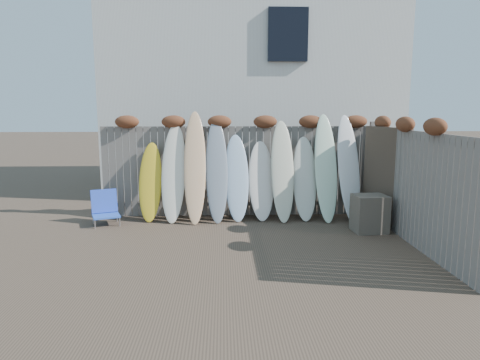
{
  "coord_description": "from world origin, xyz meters",
  "views": [
    {
      "loc": [
        -0.33,
        -7.04,
        2.36
      ],
      "look_at": [
        0.0,
        1.2,
        1.0
      ],
      "focal_mm": 32.0,
      "sensor_mm": 36.0,
      "label": 1
    }
  ],
  "objects_px": {
    "beach_chair": "(105,208)",
    "surfboard_0": "(150,182)",
    "wooden_crate": "(370,213)",
    "lattice_panel": "(385,178)"
  },
  "relations": [
    {
      "from": "wooden_crate",
      "to": "surfboard_0",
      "type": "bearing_deg",
      "value": 166.12
    },
    {
      "from": "beach_chair",
      "to": "surfboard_0",
      "type": "distance_m",
      "value": 1.08
    },
    {
      "from": "lattice_panel",
      "to": "surfboard_0",
      "type": "relative_size",
      "value": 1.17
    },
    {
      "from": "lattice_panel",
      "to": "surfboard_0",
      "type": "xyz_separation_m",
      "value": [
        -4.81,
        0.75,
        -0.18
      ]
    },
    {
      "from": "surfboard_0",
      "to": "lattice_panel",
      "type": "bearing_deg",
      "value": -5.26
    },
    {
      "from": "beach_chair",
      "to": "lattice_panel",
      "type": "relative_size",
      "value": 0.35
    },
    {
      "from": "wooden_crate",
      "to": "lattice_panel",
      "type": "relative_size",
      "value": 0.36
    },
    {
      "from": "wooden_crate",
      "to": "surfboard_0",
      "type": "xyz_separation_m",
      "value": [
        -4.4,
        1.09,
        0.47
      ]
    },
    {
      "from": "beach_chair",
      "to": "wooden_crate",
      "type": "relative_size",
      "value": 0.98
    },
    {
      "from": "wooden_crate",
      "to": "lattice_panel",
      "type": "xyz_separation_m",
      "value": [
        0.4,
        0.34,
        0.65
      ]
    }
  ]
}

